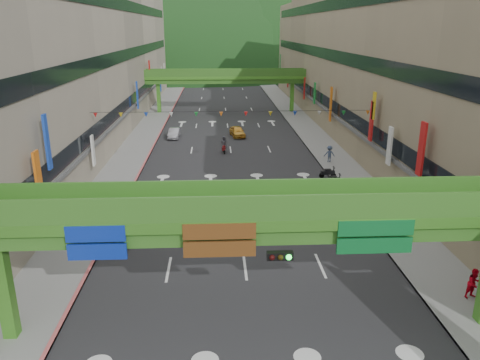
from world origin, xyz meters
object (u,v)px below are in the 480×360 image
car_silver (174,133)px  car_yellow (237,132)px  scooter_rider_mid (258,198)px  overpass_near (277,234)px  pedestrian_red (474,286)px

car_silver → car_yellow: bearing=5.4°
scooter_rider_mid → car_yellow: scooter_rider_mid is taller
overpass_near → pedestrian_red: (10.66, 2.62, -4.39)m
car_silver → pedestrian_red: size_ratio=2.30×
scooter_rider_mid → car_silver: (-8.57, 25.35, -0.41)m
car_silver → overpass_near: bearing=-76.2°
scooter_rider_mid → pedestrian_red: (10.02, -13.12, -0.21)m
scooter_rider_mid → pedestrian_red: scooter_rider_mid is taller
overpass_near → car_yellow: 41.70m
car_yellow → pedestrian_red: (10.49, -38.83, 0.15)m
pedestrian_red → car_yellow: bearing=90.1°
car_silver → pedestrian_red: pedestrian_red is taller
car_silver → car_yellow: (8.10, 0.36, 0.05)m
overpass_near → pedestrian_red: overpass_near is taller
overpass_near → scooter_rider_mid: size_ratio=14.03×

